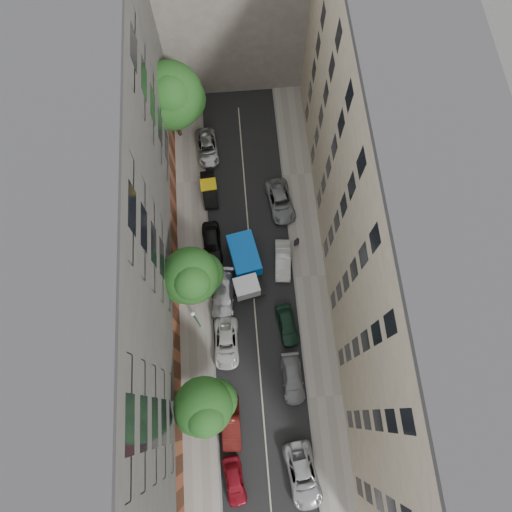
{
  "coord_description": "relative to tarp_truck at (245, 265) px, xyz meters",
  "views": [
    {
      "loc": [
        -0.64,
        -12.09,
        41.74
      ],
      "look_at": [
        0.37,
        0.39,
        6.0
      ],
      "focal_mm": 32.0,
      "sensor_mm": 36.0,
      "label": 1
    }
  ],
  "objects": [
    {
      "name": "car_right_1",
      "position": [
        3.4,
        -10.51,
        -0.87
      ],
      "size": [
        1.92,
        4.47,
        1.28
      ],
      "primitive_type": "imported",
      "rotation": [
        0.0,
        0.0,
        0.03
      ],
      "color": "gray",
      "rests_on": "ground"
    },
    {
      "name": "pedestrian",
      "position": [
        5.1,
        2.06,
        -0.47
      ],
      "size": [
        0.75,
        0.61,
        1.78
      ],
      "primitive_type": "imported",
      "rotation": [
        0.0,
        0.0,
        3.45
      ],
      "color": "black",
      "rests_on": "sidewalk_right"
    },
    {
      "name": "tarp_truck",
      "position": [
        0.0,
        0.0,
        0.0
      ],
      "size": [
        3.39,
        6.3,
        2.74
      ],
      "rotation": [
        0.0,
        0.0,
        0.19
      ],
      "color": "black",
      "rests_on": "ground"
    },
    {
      "name": "building_left",
      "position": [
        -10.4,
        -1.18,
        8.49
      ],
      "size": [
        8.0,
        44.0,
        20.0
      ],
      "primitive_type": "cube",
      "color": "#4B4946",
      "rests_on": "ground"
    },
    {
      "name": "car_left_5",
      "position": [
        -3.0,
        8.52,
        -0.84
      ],
      "size": [
        1.71,
        4.16,
        1.34
      ],
      "primitive_type": "imported",
      "rotation": [
        0.0,
        0.0,
        0.07
      ],
      "color": "black",
      "rests_on": "ground"
    },
    {
      "name": "sidewalk_right",
      "position": [
        6.1,
        -1.18,
        -1.43
      ],
      "size": [
        3.0,
        44.0,
        0.15
      ],
      "primitive_type": "cube",
      "color": "gray",
      "rests_on": "ground"
    },
    {
      "name": "car_right_3",
      "position": [
        3.63,
        0.42,
        -0.83
      ],
      "size": [
        1.78,
        4.2,
        1.35
      ],
      "primitive_type": "imported",
      "rotation": [
        0.0,
        0.0,
        -0.09
      ],
      "color": "silver",
      "rests_on": "ground"
    },
    {
      "name": "road_surface",
      "position": [
        0.6,
        -1.18,
        -1.5
      ],
      "size": [
        8.0,
        44.0,
        0.02
      ],
      "primitive_type": "cube",
      "color": "black",
      "rests_on": "ground"
    },
    {
      "name": "tree_mid",
      "position": [
        -4.43,
        -2.09,
        4.1
      ],
      "size": [
        5.11,
        4.81,
        8.2
      ],
      "color": "#382619",
      "rests_on": "sidewalk_left"
    },
    {
      "name": "car_left_2",
      "position": [
        -2.2,
        -6.98,
        -0.86
      ],
      "size": [
        2.33,
        4.77,
        1.3
      ],
      "primitive_type": "imported",
      "rotation": [
        0.0,
        0.0,
        -0.04
      ],
      "color": "silver",
      "rests_on": "ground"
    },
    {
      "name": "car_left_6",
      "position": [
        -2.97,
        13.42,
        -0.86
      ],
      "size": [
        2.5,
        4.79,
        1.29
      ],
      "primitive_type": "imported",
      "rotation": [
        0.0,
        0.0,
        0.08
      ],
      "color": "#B2B3B7",
      "rests_on": "ground"
    },
    {
      "name": "car_right_0",
      "position": [
        3.4,
        -18.18,
        -0.77
      ],
      "size": [
        3.12,
        5.56,
        1.47
      ],
      "primitive_type": "imported",
      "rotation": [
        0.0,
        0.0,
        0.14
      ],
      "color": "#B1B1B6",
      "rests_on": "ground"
    },
    {
      "name": "car_right_2",
      "position": [
        3.4,
        -5.78,
        -0.82
      ],
      "size": [
        2.11,
        4.2,
        1.37
      ],
      "primitive_type": "imported",
      "rotation": [
        0.0,
        0.0,
        0.12
      ],
      "color": "#142E20",
      "rests_on": "ground"
    },
    {
      "name": "car_left_3",
      "position": [
        -2.2,
        -2.49,
        -0.78
      ],
      "size": [
        2.58,
        5.23,
        1.46
      ],
      "primitive_type": "imported",
      "rotation": [
        0.0,
        0.0,
        -0.11
      ],
      "color": "silver",
      "rests_on": "ground"
    },
    {
      "name": "tree_near",
      "position": [
        -3.9,
        -12.4,
        3.38
      ],
      "size": [
        4.93,
        4.59,
        7.25
      ],
      "color": "#382619",
      "rests_on": "sidewalk_left"
    },
    {
      "name": "ground",
      "position": [
        0.6,
        -1.18,
        -1.51
      ],
      "size": [
        120.0,
        120.0,
        0.0
      ],
      "primitive_type": "plane",
      "color": "#4C4C49",
      "rests_on": "ground"
    },
    {
      "name": "lamp_post",
      "position": [
        -4.5,
        -5.16,
        2.18
      ],
      "size": [
        0.36,
        0.36,
        5.64
      ],
      "color": "#18552F",
      "rests_on": "sidewalk_left"
    },
    {
      "name": "tree_far",
      "position": [
        -5.7,
        15.52,
        4.68
      ],
      "size": [
        6.47,
        6.36,
        9.39
      ],
      "color": "#382619",
      "rests_on": "sidewalk_left"
    },
    {
      "name": "car_left_0",
      "position": [
        -2.2,
        -18.18,
        -0.85
      ],
      "size": [
        2.0,
        4.02,
        1.31
      ],
      "primitive_type": "imported",
      "rotation": [
        0.0,
        0.0,
        0.12
      ],
      "color": "maroon",
      "rests_on": "ground"
    },
    {
      "name": "car_right_4",
      "position": [
        3.99,
        6.62,
        -0.81
      ],
      "size": [
        2.98,
        5.27,
        1.39
      ],
      "primitive_type": "imported",
      "rotation": [
        0.0,
        0.0,
        0.14
      ],
      "color": "gray",
      "rests_on": "ground"
    },
    {
      "name": "car_left_1",
      "position": [
        -2.2,
        -13.76,
        -0.77
      ],
      "size": [
        1.59,
        4.47,
        1.47
      ],
      "primitive_type": "imported",
      "rotation": [
        0.0,
        0.0,
        -0.01
      ],
      "color": "#4A110E",
      "rests_on": "ground"
    },
    {
      "name": "building_right",
      "position": [
        11.6,
        -1.18,
        8.49
      ],
      "size": [
        8.0,
        44.0,
        20.0
      ],
      "primitive_type": "cube",
      "color": "beige",
      "rests_on": "ground"
    },
    {
      "name": "sidewalk_left",
      "position": [
        -4.9,
        -1.18,
        -1.43
      ],
      "size": [
        3.0,
        44.0,
        0.15
      ],
      "primitive_type": "cube",
      "color": "gray",
      "rests_on": "ground"
    },
    {
      "name": "car_left_4",
      "position": [
        -3.0,
        2.7,
        -0.75
      ],
      "size": [
        1.96,
        4.49,
        1.51
      ],
      "primitive_type": "imported",
      "rotation": [
        0.0,
        0.0,
        0.04
      ],
      "color": "black",
      "rests_on": "ground"
    }
  ]
}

